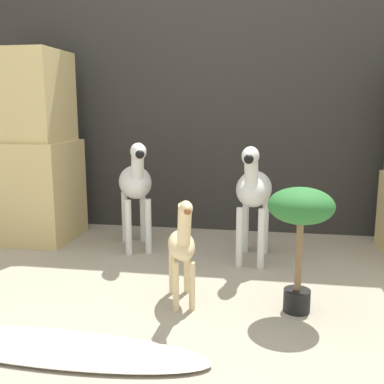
% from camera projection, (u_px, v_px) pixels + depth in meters
% --- Properties ---
extents(ground_plane, '(14.00, 14.00, 0.00)m').
position_uv_depth(ground_plane, '(194.00, 324.00, 1.93)').
color(ground_plane, '#9E937F').
extents(wall_back, '(6.40, 0.08, 2.20)m').
position_uv_depth(wall_back, '(228.00, 81.00, 3.24)').
color(wall_back, '#2D2B28').
rests_on(wall_back, ground_plane).
extents(rock_pillar_left, '(0.63, 0.53, 1.29)m').
position_uv_depth(rock_pillar_left, '(27.00, 152.00, 3.10)').
color(rock_pillar_left, '#D1B775').
rests_on(rock_pillar_left, ground_plane).
extents(zebra_right, '(0.24, 0.54, 0.71)m').
position_uv_depth(zebra_right, '(253.00, 190.00, 2.64)').
color(zebra_right, silver).
rests_on(zebra_right, ground_plane).
extents(zebra_left, '(0.35, 0.54, 0.71)m').
position_uv_depth(zebra_left, '(136.00, 183.00, 2.89)').
color(zebra_left, silver).
rests_on(zebra_left, ground_plane).
extents(giraffe_figurine, '(0.20, 0.39, 0.53)m').
position_uv_depth(giraffe_figurine, '(182.00, 245.00, 2.08)').
color(giraffe_figurine, beige).
rests_on(giraffe_figurine, ground_plane).
extents(potted_palm_front, '(0.29, 0.29, 0.57)m').
position_uv_depth(potted_palm_front, '(301.00, 216.00, 1.97)').
color(potted_palm_front, black).
rests_on(potted_palm_front, ground_plane).
extents(surfboard, '(1.23, 0.30, 0.08)m').
position_uv_depth(surfboard, '(51.00, 347.00, 1.71)').
color(surfboard, silver).
rests_on(surfboard, ground_plane).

